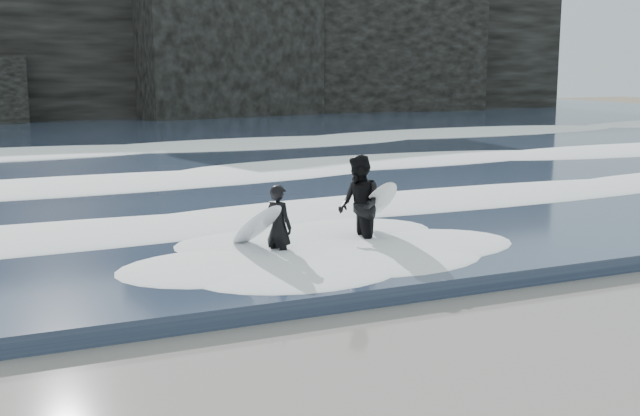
# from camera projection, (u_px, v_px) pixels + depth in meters

# --- Properties ---
(ground) EXTENTS (120.00, 120.00, 0.00)m
(ground) POSITION_uv_depth(u_px,v_px,m) (578.00, 366.00, 9.62)
(ground) COLOR brown
(ground) RESTS_ON ground
(sea) EXTENTS (90.00, 52.00, 0.30)m
(sea) POSITION_uv_depth(u_px,v_px,m) (123.00, 142.00, 35.62)
(sea) COLOR #27344B
(sea) RESTS_ON ground
(headland) EXTENTS (70.00, 9.00, 10.00)m
(headland) POSITION_uv_depth(u_px,v_px,m) (68.00, 40.00, 50.01)
(headland) COLOR black
(headland) RESTS_ON ground
(foam_near) EXTENTS (60.00, 3.20, 0.20)m
(foam_near) POSITION_uv_depth(u_px,v_px,m) (293.00, 210.00, 17.63)
(foam_near) COLOR white
(foam_near) RESTS_ON sea
(foam_mid) EXTENTS (60.00, 4.00, 0.24)m
(foam_mid) POSITION_uv_depth(u_px,v_px,m) (204.00, 171.00, 23.90)
(foam_mid) COLOR white
(foam_mid) RESTS_ON sea
(foam_far) EXTENTS (60.00, 4.80, 0.30)m
(foam_far) POSITION_uv_depth(u_px,v_px,m) (141.00, 143.00, 31.98)
(foam_far) COLOR white
(foam_far) RESTS_ON sea
(surfer_left) EXTENTS (1.02, 1.85, 1.50)m
(surfer_left) POSITION_uv_depth(u_px,v_px,m) (272.00, 227.00, 14.06)
(surfer_left) COLOR black
(surfer_left) RESTS_ON ground
(surfer_right) EXTENTS (1.29, 1.80, 1.91)m
(surfer_right) POSITION_uv_depth(u_px,v_px,m) (360.00, 205.00, 14.99)
(surfer_right) COLOR black
(surfer_right) RESTS_ON ground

